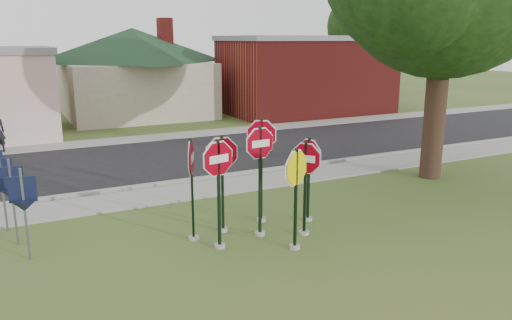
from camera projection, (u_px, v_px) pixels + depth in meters
name	position (u px, v px, depth m)	size (l,w,h in m)	color
ground	(292.00, 259.00, 10.63)	(120.00, 120.00, 0.00)	#355620
sidewalk_near	(201.00, 190.00, 15.40)	(60.00, 1.60, 0.06)	gray
road	(160.00, 159.00, 19.31)	(60.00, 7.00, 0.04)	black
sidewalk_far	(134.00, 140.00, 23.04)	(60.00, 1.60, 0.06)	gray
curb	(190.00, 180.00, 16.26)	(60.00, 0.20, 0.14)	gray
stop_sign_center	(260.00, 166.00, 11.52)	(1.02, 0.24, 2.75)	#99978F
stop_sign_yellow	(296.00, 185.00, 10.81)	(1.01, 0.49, 2.41)	#99978F
stop_sign_left	(219.00, 179.00, 10.82)	(1.05, 0.27, 2.59)	#99978F
stop_sign_right	(305.00, 176.00, 11.62)	(0.62, 0.83, 2.39)	#99978F
stop_sign_back_right	(261.00, 156.00, 12.42)	(0.92, 0.50, 2.77)	#99978F
stop_sign_back_left	(222.00, 170.00, 11.79)	(1.08, 0.24, 2.49)	#99978F
stop_sign_far_right	(309.00, 168.00, 12.55)	(0.24, 1.07, 2.29)	#99978F
stop_sign_far_left	(192.00, 174.00, 11.27)	(0.51, 1.04, 2.53)	#99978F
route_sign_row	(2.00, 183.00, 11.89)	(1.43, 4.63, 2.00)	#59595E
building_house	(133.00, 55.00, 29.74)	(11.60, 11.60, 6.20)	#BAB094
building_brick	(306.00, 74.00, 31.36)	(10.20, 6.20, 4.75)	maroon
bg_tree_right	(361.00, 26.00, 41.49)	(5.60, 5.60, 8.40)	black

